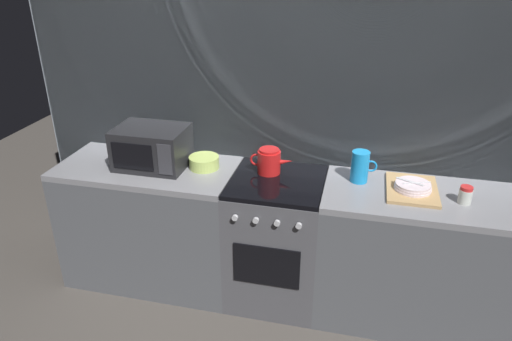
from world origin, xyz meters
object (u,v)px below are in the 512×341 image
at_px(kettle, 269,161).
at_px(mixing_bowl, 204,162).
at_px(stove_unit, 276,239).
at_px(spice_jar, 465,195).
at_px(dish_pile, 412,188).
at_px(microwave, 152,147).
at_px(pitcher, 360,167).

distance_m(kettle, mixing_bowl, 0.44).
bearing_deg(stove_unit, spice_jar, -2.03).
height_order(kettle, dish_pile, kettle).
height_order(microwave, pitcher, microwave).
height_order(mixing_bowl, spice_jar, spice_jar).
bearing_deg(spice_jar, kettle, 173.54).
height_order(microwave, dish_pile, microwave).
bearing_deg(mixing_bowl, kettle, 3.63).
distance_m(microwave, pitcher, 1.36).
distance_m(mixing_bowl, spice_jar, 1.62).
distance_m(kettle, dish_pile, 0.90).
relative_size(microwave, dish_pile, 1.15).
bearing_deg(stove_unit, dish_pile, 2.57).
height_order(kettle, mixing_bowl, kettle).
height_order(mixing_bowl, dish_pile, mixing_bowl).
bearing_deg(dish_pile, microwave, -179.32).
bearing_deg(dish_pile, pitcher, 167.89).
height_order(stove_unit, kettle, kettle).
bearing_deg(stove_unit, mixing_bowl, 172.58).
distance_m(mixing_bowl, pitcher, 1.02).
bearing_deg(microwave, pitcher, 3.72).
distance_m(microwave, spice_jar, 1.96).
bearing_deg(microwave, spice_jar, -1.64).
xyz_separation_m(kettle, mixing_bowl, (-0.44, -0.03, -0.04)).
bearing_deg(pitcher, dish_pile, -12.11).
relative_size(microwave, pitcher, 2.30).
bearing_deg(pitcher, microwave, -176.28).
xyz_separation_m(pitcher, spice_jar, (0.60, -0.14, -0.05)).
relative_size(pitcher, spice_jar, 1.90).
bearing_deg(microwave, kettle, 5.65).
distance_m(pitcher, spice_jar, 0.62).
distance_m(microwave, dish_pile, 1.68).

